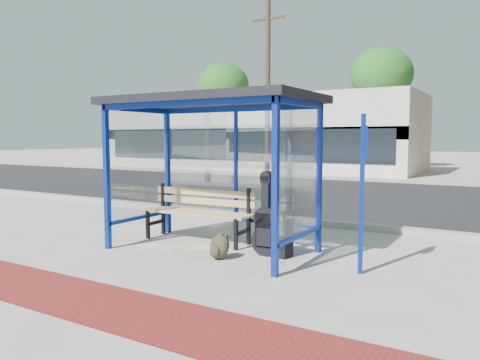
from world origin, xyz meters
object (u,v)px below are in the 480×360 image
Objects in this scene: guitar_bag at (266,227)px; suitcase at (279,238)px; backpack at (219,247)px; bench at (199,210)px.

suitcase is (0.20, 0.05, -0.15)m from guitar_bag.
guitar_bag reaches higher than backpack.
bench is at bearing 144.56° from backpack.
suitcase reaches higher than backpack.
bench is 3.24× the size of suitcase.
bench is 1.72m from suitcase.
guitar_bag is 1.93× the size of suitcase.
bench is at bearing 165.91° from guitar_bag.
backpack is (0.98, -0.86, -0.36)m from bench.
suitcase is (1.68, -0.27, -0.25)m from bench.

